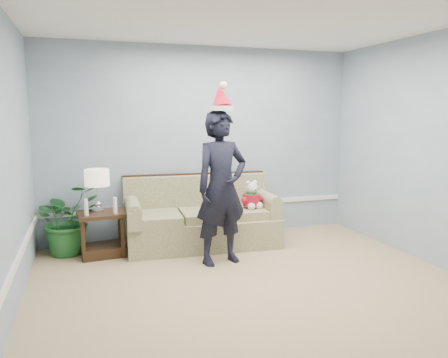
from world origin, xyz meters
TOP-DOWN VIEW (x-y plane):
  - room_shell at (0.00, 0.00)m, footprint 4.54×5.04m
  - wainscot_trim at (-1.18, 1.18)m, footprint 4.49×4.99m
  - sofa at (-0.13, 2.08)m, footprint 2.06×0.97m
  - side_table at (-1.44, 2.01)m, footprint 0.61×0.53m
  - table_lamp at (-1.48, 2.05)m, footprint 0.30×0.30m
  - candle_pair at (-1.45, 1.87)m, footprint 0.39×0.05m
  - houseplant at (-1.85, 2.23)m, footprint 1.06×1.03m
  - man at (-0.10, 1.31)m, footprint 0.74×0.57m
  - santa_hat at (-0.10, 1.32)m, footprint 0.31×0.34m
  - teddy_bear at (0.53, 1.91)m, footprint 0.28×0.29m

SIDE VIEW (x-z plane):
  - side_table at x=-1.44m, z-range -0.06..0.49m
  - sofa at x=-0.13m, z-range -0.14..0.80m
  - wainscot_trim at x=-1.18m, z-range 0.42..0.48m
  - houseplant at x=-1.85m, z-range 0.00..0.90m
  - teddy_bear at x=0.53m, z-range 0.44..0.83m
  - candle_pair at x=-1.45m, z-range 0.55..0.75m
  - man at x=-0.10m, z-range 0.00..1.81m
  - table_lamp at x=-1.48m, z-range 0.70..1.23m
  - room_shell at x=0.00m, z-range -0.02..2.72m
  - santa_hat at x=-0.10m, z-range 1.78..2.11m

